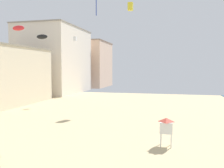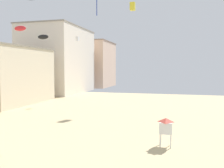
{
  "view_description": "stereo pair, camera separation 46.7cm",
  "coord_description": "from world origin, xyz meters",
  "px_view_note": "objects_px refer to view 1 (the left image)",
  "views": [
    {
      "loc": [
        8.01,
        -6.4,
        6.98
      ],
      "look_at": [
        2.04,
        17.35,
        5.37
      ],
      "focal_mm": 38.92,
      "sensor_mm": 36.0,
      "label": 1
    },
    {
      "loc": [
        8.46,
        -6.28,
        6.98
      ],
      "look_at": [
        2.04,
        17.35,
        5.37
      ],
      "focal_mm": 38.92,
      "sensor_mm": 36.0,
      "label": 2
    }
  ],
  "objects_px": {
    "lifeguard_stand": "(166,126)",
    "kite_white_box": "(75,39)",
    "kite_black_parafoil": "(42,37)",
    "kite_yellow_box": "(130,6)",
    "kite_red_parafoil": "(18,28)"
  },
  "relations": [
    {
      "from": "lifeguard_stand",
      "to": "kite_yellow_box",
      "type": "distance_m",
      "value": 27.7
    },
    {
      "from": "kite_black_parafoil",
      "to": "kite_yellow_box",
      "type": "relative_size",
      "value": 1.03
    },
    {
      "from": "lifeguard_stand",
      "to": "kite_yellow_box",
      "type": "relative_size",
      "value": 1.85
    },
    {
      "from": "lifeguard_stand",
      "to": "kite_white_box",
      "type": "bearing_deg",
      "value": 148.9
    },
    {
      "from": "kite_yellow_box",
      "to": "kite_white_box",
      "type": "bearing_deg",
      "value": 165.92
    },
    {
      "from": "kite_red_parafoil",
      "to": "kite_yellow_box",
      "type": "bearing_deg",
      "value": 52.71
    },
    {
      "from": "lifeguard_stand",
      "to": "kite_black_parafoil",
      "type": "bearing_deg",
      "value": -175.22
    },
    {
      "from": "kite_red_parafoil",
      "to": "lifeguard_stand",
      "type": "bearing_deg",
      "value": -17.18
    },
    {
      "from": "kite_yellow_box",
      "to": "kite_red_parafoil",
      "type": "bearing_deg",
      "value": -127.29
    },
    {
      "from": "kite_white_box",
      "to": "kite_red_parafoil",
      "type": "distance_m",
      "value": 18.6
    },
    {
      "from": "kite_black_parafoil",
      "to": "kite_yellow_box",
      "type": "xyz_separation_m",
      "value": [
        7.66,
        17.13,
        7.21
      ]
    },
    {
      "from": "kite_white_box",
      "to": "kite_red_parafoil",
      "type": "height_order",
      "value": "kite_white_box"
    },
    {
      "from": "kite_white_box",
      "to": "kite_red_parafoil",
      "type": "xyz_separation_m",
      "value": [
        -0.03,
        -18.59,
        -0.8
      ]
    },
    {
      "from": "kite_yellow_box",
      "to": "kite_red_parafoil",
      "type": "height_order",
      "value": "kite_yellow_box"
    },
    {
      "from": "lifeguard_stand",
      "to": "kite_white_box",
      "type": "distance_m",
      "value": 32.8
    }
  ]
}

